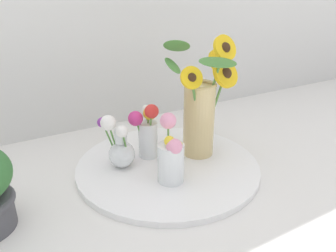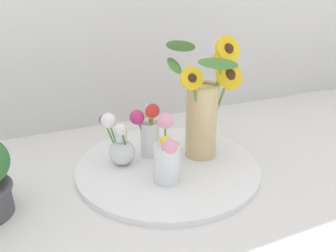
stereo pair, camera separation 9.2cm
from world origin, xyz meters
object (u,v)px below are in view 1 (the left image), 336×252
object	(u,v)px
serving_tray	(168,166)
mason_jar_sunflowers	(201,107)
vase_small_back	(147,130)
vase_bulb_right	(119,147)
vase_small_center	(171,156)

from	to	relation	value
serving_tray	mason_jar_sunflowers	distance (m)	0.20
vase_small_back	vase_bulb_right	bearing A→B (deg)	-170.63
mason_jar_sunflowers	vase_small_back	world-z (taller)	mason_jar_sunflowers
mason_jar_sunflowers	vase_small_back	size ratio (longest dim) A/B	2.09
mason_jar_sunflowers	vase_small_center	world-z (taller)	mason_jar_sunflowers
mason_jar_sunflowers	vase_small_center	distance (m)	0.20
serving_tray	mason_jar_sunflowers	xyz separation A→B (m)	(0.12, 0.01, 0.16)
serving_tray	mason_jar_sunflowers	size ratio (longest dim) A/B	1.45
serving_tray	vase_small_center	size ratio (longest dim) A/B	2.90
vase_bulb_right	vase_small_back	world-z (taller)	vase_small_back
serving_tray	vase_small_center	xyz separation A→B (m)	(-0.04, -0.09, 0.08)
vase_small_center	vase_small_back	world-z (taller)	vase_small_center
mason_jar_sunflowers	vase_small_center	size ratio (longest dim) A/B	2.00
mason_jar_sunflowers	vase_bulb_right	distance (m)	0.27
serving_tray	vase_small_center	distance (m)	0.13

